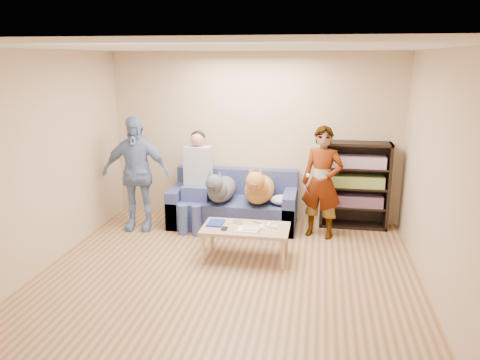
% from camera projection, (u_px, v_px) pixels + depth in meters
% --- Properties ---
extents(ground, '(5.00, 5.00, 0.00)m').
position_uv_depth(ground, '(222.00, 289.00, 5.21)').
color(ground, brown).
rests_on(ground, ground).
extents(ceiling, '(5.00, 5.00, 0.00)m').
position_uv_depth(ceiling, '(219.00, 47.00, 4.55)').
color(ceiling, white).
rests_on(ceiling, ground).
extents(wall_back, '(4.50, 0.00, 4.50)m').
position_uv_depth(wall_back, '(254.00, 137.00, 7.26)').
color(wall_back, tan).
rests_on(wall_back, ground).
extents(wall_front, '(4.50, 0.00, 4.50)m').
position_uv_depth(wall_front, '(122.00, 290.00, 2.50)').
color(wall_front, tan).
rests_on(wall_front, ground).
extents(wall_left, '(0.00, 5.00, 5.00)m').
position_uv_depth(wall_left, '(25.00, 168.00, 5.25)').
color(wall_left, tan).
rests_on(wall_left, ground).
extents(wall_right, '(0.00, 5.00, 5.00)m').
position_uv_depth(wall_right, '(448.00, 186.00, 4.51)').
color(wall_right, tan).
rests_on(wall_right, ground).
extents(blanket, '(0.38, 0.32, 0.13)m').
position_uv_depth(blanket, '(283.00, 200.00, 6.80)').
color(blanket, '#A6A6AA').
rests_on(blanket, sofa).
extents(person_standing_right, '(0.66, 0.52, 1.60)m').
position_uv_depth(person_standing_right, '(322.00, 183.00, 6.57)').
color(person_standing_right, gray).
rests_on(person_standing_right, ground).
extents(person_standing_left, '(1.03, 0.51, 1.70)m').
position_uv_depth(person_standing_left, '(136.00, 173.00, 6.87)').
color(person_standing_left, '#768CBD').
rests_on(person_standing_left, ground).
extents(held_controller, '(0.05, 0.11, 0.03)m').
position_uv_depth(held_controller, '(308.00, 175.00, 6.38)').
color(held_controller, white).
rests_on(held_controller, person_standing_right).
extents(notebook_blue, '(0.20, 0.26, 0.03)m').
position_uv_depth(notebook_blue, '(216.00, 223.00, 6.03)').
color(notebook_blue, '#1B2D98').
rests_on(notebook_blue, coffee_table).
extents(papers, '(0.26, 0.20, 0.02)m').
position_uv_depth(papers, '(248.00, 230.00, 5.82)').
color(papers, white).
rests_on(papers, coffee_table).
extents(magazine, '(0.22, 0.17, 0.01)m').
position_uv_depth(magazine, '(251.00, 228.00, 5.83)').
color(magazine, beige).
rests_on(magazine, coffee_table).
extents(camera_silver, '(0.11, 0.06, 0.05)m').
position_uv_depth(camera_silver, '(238.00, 221.00, 6.05)').
color(camera_silver, '#B3B4B8').
rests_on(camera_silver, coffee_table).
extents(controller_a, '(0.04, 0.13, 0.03)m').
position_uv_depth(controller_a, '(269.00, 225.00, 5.97)').
color(controller_a, white).
rests_on(controller_a, coffee_table).
extents(controller_b, '(0.09, 0.06, 0.03)m').
position_uv_depth(controller_b, '(274.00, 227.00, 5.88)').
color(controller_b, silver).
rests_on(controller_b, coffee_table).
extents(headphone_cup_a, '(0.07, 0.07, 0.02)m').
position_uv_depth(headphone_cup_a, '(261.00, 228.00, 5.87)').
color(headphone_cup_a, white).
rests_on(headphone_cup_a, coffee_table).
extents(headphone_cup_b, '(0.07, 0.07, 0.02)m').
position_uv_depth(headphone_cup_b, '(262.00, 226.00, 5.94)').
color(headphone_cup_b, white).
rests_on(headphone_cup_b, coffee_table).
extents(pen_orange, '(0.13, 0.06, 0.01)m').
position_uv_depth(pen_orange, '(242.00, 231.00, 5.77)').
color(pen_orange, orange).
rests_on(pen_orange, coffee_table).
extents(pen_black, '(0.13, 0.08, 0.01)m').
position_uv_depth(pen_black, '(257.00, 223.00, 6.07)').
color(pen_black, black).
rests_on(pen_black, coffee_table).
extents(wallet, '(0.07, 0.12, 0.02)m').
position_uv_depth(wallet, '(224.00, 229.00, 5.85)').
color(wallet, black).
rests_on(wallet, coffee_table).
extents(sofa, '(1.90, 0.85, 0.82)m').
position_uv_depth(sofa, '(234.00, 207.00, 7.18)').
color(sofa, '#515B93').
rests_on(sofa, ground).
extents(person_seated, '(0.40, 0.73, 1.47)m').
position_uv_depth(person_seated, '(197.00, 176.00, 7.02)').
color(person_seated, '#424D92').
rests_on(person_seated, sofa).
extents(dog_gray, '(0.40, 1.24, 0.58)m').
position_uv_depth(dog_gray, '(220.00, 188.00, 6.89)').
color(dog_gray, '#4F505A').
rests_on(dog_gray, sofa).
extents(dog_tan, '(0.44, 1.18, 0.63)m').
position_uv_depth(dog_tan, '(259.00, 188.00, 6.83)').
color(dog_tan, '#BB8839').
rests_on(dog_tan, sofa).
extents(coffee_table, '(1.10, 0.60, 0.42)m').
position_uv_depth(coffee_table, '(246.00, 231.00, 5.93)').
color(coffee_table, tan).
rests_on(coffee_table, ground).
extents(bookshelf, '(1.00, 0.34, 1.30)m').
position_uv_depth(bookshelf, '(355.00, 183.00, 7.00)').
color(bookshelf, black).
rests_on(bookshelf, ground).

